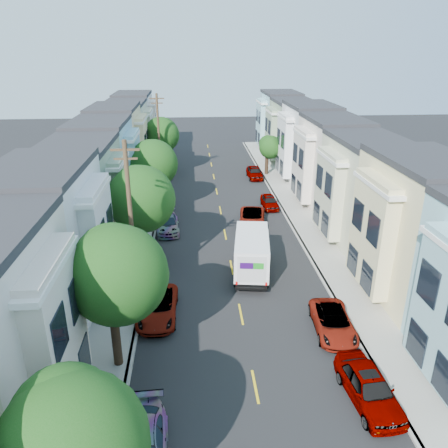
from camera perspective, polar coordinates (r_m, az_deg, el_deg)
name	(u,v)px	position (r m, az deg, el deg)	size (l,w,h in m)	color
ground	(241,314)	(26.61, 2.22, -11.71)	(160.00, 160.00, 0.00)	black
road_slab	(223,222)	(39.90, -0.18, 0.32)	(12.00, 70.00, 0.02)	black
curb_left	(156,223)	(39.92, -8.88, 0.16)	(0.30, 70.00, 0.15)	gray
curb_right	(288,219)	(40.73, 8.34, 0.64)	(0.30, 70.00, 0.15)	gray
sidewalk_left	(141,223)	(40.05, -10.73, 0.11)	(2.60, 70.00, 0.15)	gray
sidewalk_right	(302,219)	(41.03, 10.11, 0.69)	(2.60, 70.00, 0.15)	gray
centerline	(223,222)	(39.90, -0.18, 0.31)	(0.12, 70.00, 0.01)	gold
townhouse_row_left	(99,225)	(40.70, -16.04, -0.15)	(5.00, 70.00, 8.50)	beige
townhouse_row_right	(342,218)	(42.15, 15.12, 0.72)	(5.00, 70.00, 8.50)	beige
tree_b	(116,275)	(20.72, -13.97, -6.53)	(4.70, 4.70, 7.47)	black
tree_c	(140,199)	(30.65, -10.92, 3.17)	(4.70, 4.70, 7.44)	black
tree_d	(152,164)	(41.26, -9.33, 7.74)	(4.51, 4.51, 7.06)	black
tree_e	(161,135)	(54.31, -8.26, 11.41)	(4.29, 4.29, 7.13)	black
tree_far_r	(270,148)	(54.37, 5.98, 9.90)	(2.81, 2.81, 4.90)	black
utility_pole_near	(131,225)	(26.08, -12.00, -0.13)	(1.60, 0.26, 10.00)	#42301E
utility_pole_far	(159,139)	(51.01, -8.49, 10.94)	(1.60, 0.26, 10.00)	#42301E
fedex_truck	(252,252)	(30.46, 3.63, -3.65)	(2.30, 5.97, 2.86)	silver
lead_sedan	(252,218)	(39.03, 3.69, 0.81)	(2.23, 4.84, 1.34)	black
parked_left_c	(158,307)	(26.31, -8.64, -10.69)	(2.20, 4.78, 1.33)	gray
parked_left_d	(168,224)	(37.98, -7.38, 0.04)	(1.87, 4.46, 1.34)	#510F1C
parked_right_a	(369,388)	(21.69, 18.39, -19.61)	(1.79, 4.68, 1.52)	#4D4F52
parked_right_b	(333,322)	(25.56, 14.04, -12.36)	(2.06, 4.47, 1.24)	white
parked_right_c	(269,202)	(43.42, 5.96, 2.89)	(1.47, 3.83, 1.24)	black
parked_right_d	(254,173)	(53.39, 4.00, 6.72)	(1.69, 4.40, 1.43)	black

